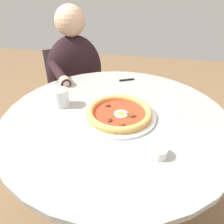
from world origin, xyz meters
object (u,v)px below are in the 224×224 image
(water_glass, at_px, (61,99))
(diner_person, at_px, (77,94))
(dining_table, at_px, (116,144))
(ramekin_capers, at_px, (158,152))
(pizza_on_plate, at_px, (119,114))
(fork_utensil, at_px, (173,107))
(steak_knife, at_px, (121,81))
(cafe_chair_diner, at_px, (73,89))

(water_glass, xyz_separation_m, diner_person, (0.54, 0.12, -0.28))
(dining_table, bearing_deg, diner_person, 33.86)
(water_glass, distance_m, ramekin_capers, 0.53)
(pizza_on_plate, bearing_deg, diner_person, 34.61)
(ramekin_capers, xyz_separation_m, fork_utensil, (0.35, -0.07, -0.02))
(steak_knife, distance_m, fork_utensil, 0.38)
(fork_utensil, distance_m, cafe_chair_diner, 0.97)
(fork_utensil, bearing_deg, diner_person, 54.73)
(dining_table, bearing_deg, fork_utensil, -63.48)
(dining_table, relative_size, pizza_on_plate, 3.13)
(steak_knife, bearing_deg, diner_person, 58.86)
(ramekin_capers, bearing_deg, steak_knife, 20.23)
(water_glass, height_order, ramekin_capers, water_glass)
(steak_knife, height_order, fork_utensil, steak_knife)
(pizza_on_plate, xyz_separation_m, ramekin_capers, (-0.21, -0.17, 0.00))
(steak_knife, height_order, cafe_chair_diner, cafe_chair_diner)
(dining_table, height_order, diner_person, diner_person)
(steak_knife, bearing_deg, water_glass, 142.72)
(ramekin_capers, xyz_separation_m, cafe_chair_diner, (0.92, 0.66, -0.28))
(steak_knife, distance_m, ramekin_capers, 0.63)
(pizza_on_plate, xyz_separation_m, diner_person, (0.60, 0.41, -0.26))
(pizza_on_plate, distance_m, steak_knife, 0.38)
(cafe_chair_diner, bearing_deg, fork_utensil, -128.37)
(fork_utensil, xyz_separation_m, cafe_chair_diner, (0.58, 0.73, -0.27))
(pizza_on_plate, xyz_separation_m, cafe_chair_diner, (0.71, 0.48, -0.28))
(pizza_on_plate, distance_m, ramekin_capers, 0.28)
(water_glass, xyz_separation_m, fork_utensil, (0.08, -0.53, -0.03))
(diner_person, bearing_deg, cafe_chair_diner, 32.97)
(diner_person, distance_m, cafe_chair_diner, 0.14)
(cafe_chair_diner, bearing_deg, dining_table, -146.28)
(ramekin_capers, bearing_deg, dining_table, 40.51)
(pizza_on_plate, bearing_deg, ramekin_capers, -141.17)
(water_glass, height_order, steak_knife, water_glass)
(ramekin_capers, bearing_deg, diner_person, 35.77)
(water_glass, bearing_deg, ramekin_capers, -120.01)
(ramekin_capers, height_order, diner_person, diner_person)
(steak_knife, distance_m, cafe_chair_diner, 0.62)
(pizza_on_plate, distance_m, cafe_chair_diner, 0.90)
(pizza_on_plate, bearing_deg, water_glass, 79.76)
(dining_table, distance_m, diner_person, 0.72)
(water_glass, bearing_deg, cafe_chair_diner, 16.57)
(ramekin_capers, relative_size, diner_person, 0.06)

